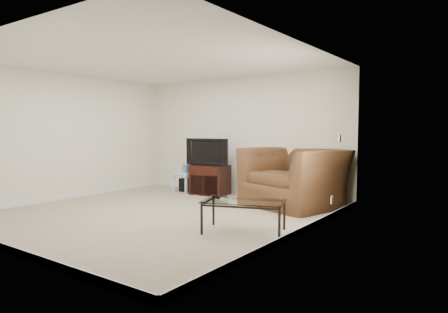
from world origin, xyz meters
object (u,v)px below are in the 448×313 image
Objects in this scene: television at (209,152)px; subwoofer at (188,185)px; side_table at (187,182)px; recliner at (294,167)px; tv_stand at (210,180)px; coffee_table at (244,216)px.

television reaches higher than subwoofer.
subwoofer is at bearing 27.55° from side_table.
tv_stand is at bearing -168.09° from recliner.
television is 3.22m from coffee_table.
coffee_table is (2.93, -2.21, 0.00)m from side_table.
coffee_table reaches higher than side_table.
recliner reaches higher than television.
tv_stand is at bearing 90.26° from television.
recliner is (2.02, -0.15, 0.39)m from tv_stand.
tv_stand is 0.65m from subwoofer.
subwoofer is 2.71m from recliner.
side_table is at bearing -167.07° from recliner.
subwoofer is at bearing 169.10° from television.
side_table reaches higher than subwoofer.
television is at bearing -4.15° from subwoofer.
tv_stand is 1.69× the size of side_table.
television is 2.03m from recliner.
television is at bearing -90.00° from tv_stand.
tv_stand is 0.47× the size of recliner.
coffee_table is at bearing -51.29° from tv_stand.
television is 0.96m from side_table.
subwoofer is (0.03, 0.01, -0.06)m from side_table.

